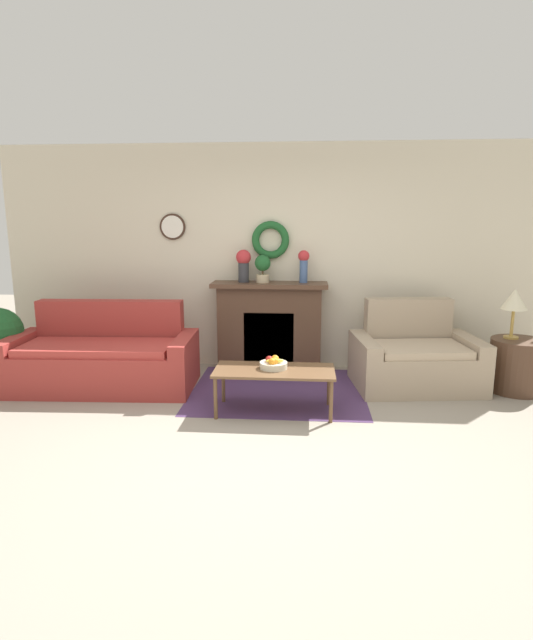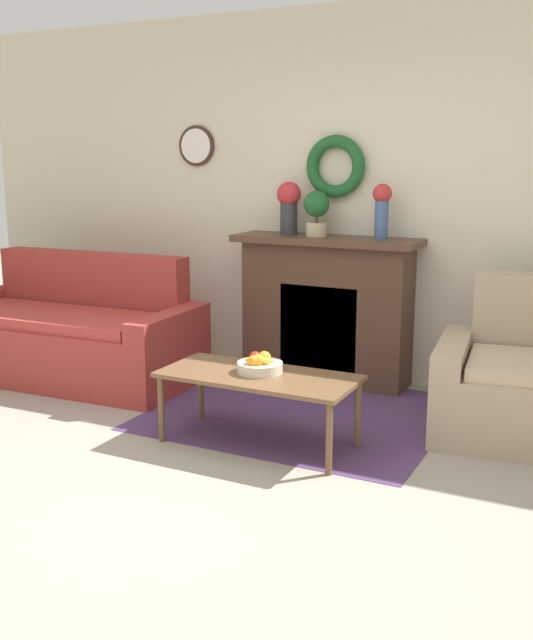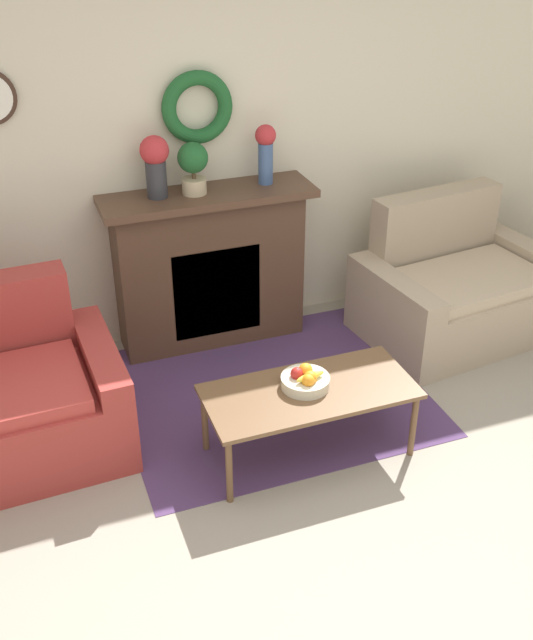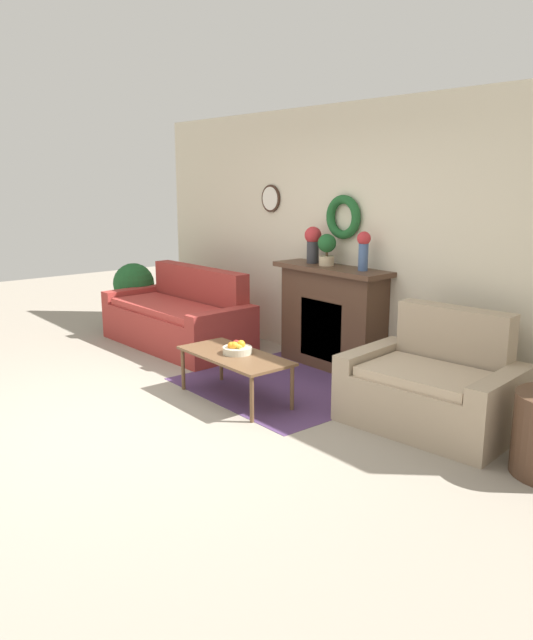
{
  "view_description": "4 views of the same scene",
  "coord_description": "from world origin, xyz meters",
  "px_view_note": "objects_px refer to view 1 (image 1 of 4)",
  "views": [
    {
      "loc": [
        0.33,
        -3.59,
        1.81
      ],
      "look_at": [
        -0.07,
        1.51,
        0.78
      ],
      "focal_mm": 28.0,
      "sensor_mm": 36.0,
      "label": 1
    },
    {
      "loc": [
        1.94,
        -2.73,
        1.64
      ],
      "look_at": [
        -0.09,
        1.31,
        0.65
      ],
      "focal_mm": 42.0,
      "sensor_mm": 36.0,
      "label": 2
    },
    {
      "loc": [
        -1.3,
        -2.05,
        2.75
      ],
      "look_at": [
        -0.07,
        1.27,
        0.69
      ],
      "focal_mm": 42.0,
      "sensor_mm": 36.0,
      "label": 3
    },
    {
      "loc": [
        4.38,
        -2.25,
        1.98
      ],
      "look_at": [
        0.17,
        1.2,
        0.72
      ],
      "focal_mm": 35.0,
      "sensor_mm": 36.0,
      "label": 4
    }
  ],
  "objects_px": {
    "vase_on_mantel_left": "(244,263)",
    "potted_plant_on_mantel": "(263,267)",
    "loveseat_right": "(415,359)",
    "side_table_by_loveseat": "(517,365)",
    "couch_left": "(103,359)",
    "fireplace": "(270,326)",
    "vase_on_mantel_right": "(304,264)",
    "coffee_table": "(274,373)",
    "fruit_bowl": "(273,364)",
    "table_lamp": "(514,301)"
  },
  "relations": [
    {
      "from": "fruit_bowl",
      "to": "potted_plant_on_mantel",
      "type": "distance_m",
      "value": 1.56
    },
    {
      "from": "fireplace",
      "to": "fruit_bowl",
      "type": "xyz_separation_m",
      "value": [
        0.13,
        -1.33,
        -0.08
      ]
    },
    {
      "from": "couch_left",
      "to": "table_lamp",
      "type": "relative_size",
      "value": 3.8
    },
    {
      "from": "potted_plant_on_mantel",
      "to": "couch_left",
      "type": "bearing_deg",
      "value": -155.81
    },
    {
      "from": "fireplace",
      "to": "side_table_by_loveseat",
      "type": "xyz_separation_m",
      "value": [
        2.69,
        -0.57,
        -0.26
      ]
    },
    {
      "from": "fruit_bowl",
      "to": "couch_left",
      "type": "bearing_deg",
      "value": 163.57
    },
    {
      "from": "side_table_by_loveseat",
      "to": "vase_on_mantel_right",
      "type": "height_order",
      "value": "vase_on_mantel_right"
    },
    {
      "from": "vase_on_mantel_right",
      "to": "vase_on_mantel_left",
      "type": "bearing_deg",
      "value": 180.0
    },
    {
      "from": "vase_on_mantel_left",
      "to": "fireplace",
      "type": "bearing_deg",
      "value": -1.01
    },
    {
      "from": "fireplace",
      "to": "table_lamp",
      "type": "relative_size",
      "value": 2.57
    },
    {
      "from": "vase_on_mantel_right",
      "to": "couch_left",
      "type": "bearing_deg",
      "value": -160.27
    },
    {
      "from": "vase_on_mantel_right",
      "to": "table_lamp",
      "type": "bearing_deg",
      "value": -13.23
    },
    {
      "from": "fireplace",
      "to": "vase_on_mantel_right",
      "type": "distance_m",
      "value": 0.86
    },
    {
      "from": "side_table_by_loveseat",
      "to": "potted_plant_on_mantel",
      "type": "height_order",
      "value": "potted_plant_on_mantel"
    },
    {
      "from": "fireplace",
      "to": "couch_left",
      "type": "height_order",
      "value": "fireplace"
    },
    {
      "from": "side_table_by_loveseat",
      "to": "vase_on_mantel_left",
      "type": "height_order",
      "value": "vase_on_mantel_left"
    },
    {
      "from": "couch_left",
      "to": "table_lamp",
      "type": "bearing_deg",
      "value": 0.82
    },
    {
      "from": "loveseat_right",
      "to": "fruit_bowl",
      "type": "bearing_deg",
      "value": -157.55
    },
    {
      "from": "coffee_table",
      "to": "side_table_by_loveseat",
      "type": "relative_size",
      "value": 2.0
    },
    {
      "from": "fireplace",
      "to": "loveseat_right",
      "type": "bearing_deg",
      "value": -16.46
    },
    {
      "from": "fruit_bowl",
      "to": "table_lamp",
      "type": "bearing_deg",
      "value": 18.18
    },
    {
      "from": "table_lamp",
      "to": "vase_on_mantel_right",
      "type": "relative_size",
      "value": 1.4
    },
    {
      "from": "vase_on_mantel_right",
      "to": "fruit_bowl",
      "type": "bearing_deg",
      "value": -101.29
    },
    {
      "from": "fireplace",
      "to": "loveseat_right",
      "type": "height_order",
      "value": "fireplace"
    },
    {
      "from": "side_table_by_loveseat",
      "to": "loveseat_right",
      "type": "bearing_deg",
      "value": 175.13
    },
    {
      "from": "potted_plant_on_mantel",
      "to": "vase_on_mantel_right",
      "type": "bearing_deg",
      "value": 2.38
    },
    {
      "from": "fruit_bowl",
      "to": "vase_on_mantel_left",
      "type": "height_order",
      "value": "vase_on_mantel_left"
    },
    {
      "from": "loveseat_right",
      "to": "coffee_table",
      "type": "height_order",
      "value": "loveseat_right"
    },
    {
      "from": "potted_plant_on_mantel",
      "to": "side_table_by_loveseat",
      "type": "bearing_deg",
      "value": -11.39
    },
    {
      "from": "coffee_table",
      "to": "vase_on_mantel_right",
      "type": "relative_size",
      "value": 2.98
    },
    {
      "from": "loveseat_right",
      "to": "vase_on_mantel_right",
      "type": "distance_m",
      "value": 1.66
    },
    {
      "from": "loveseat_right",
      "to": "vase_on_mantel_right",
      "type": "xyz_separation_m",
      "value": [
        -1.24,
        0.49,
        0.99
      ]
    },
    {
      "from": "loveseat_right",
      "to": "vase_on_mantel_left",
      "type": "relative_size",
      "value": 3.67
    },
    {
      "from": "fruit_bowl",
      "to": "vase_on_mantel_right",
      "type": "height_order",
      "value": "vase_on_mantel_right"
    },
    {
      "from": "loveseat_right",
      "to": "fireplace",
      "type": "bearing_deg",
      "value": 156.51
    },
    {
      "from": "couch_left",
      "to": "coffee_table",
      "type": "xyz_separation_m",
      "value": [
        1.92,
        -0.59,
        0.07
      ]
    },
    {
      "from": "loveseat_right",
      "to": "table_lamp",
      "type": "xyz_separation_m",
      "value": [
        0.99,
        -0.03,
        0.66
      ]
    },
    {
      "from": "vase_on_mantel_left",
      "to": "potted_plant_on_mantel",
      "type": "xyz_separation_m",
      "value": [
        0.23,
        -0.02,
        -0.04
      ]
    },
    {
      "from": "coffee_table",
      "to": "potted_plant_on_mantel",
      "type": "height_order",
      "value": "potted_plant_on_mantel"
    },
    {
      "from": "coffee_table",
      "to": "potted_plant_on_mantel",
      "type": "distance_m",
      "value": 1.63
    },
    {
      "from": "coffee_table",
      "to": "vase_on_mantel_left",
      "type": "xyz_separation_m",
      "value": [
        -0.46,
        1.37,
        0.92
      ]
    },
    {
      "from": "fruit_bowl",
      "to": "potted_plant_on_mantel",
      "type": "bearing_deg",
      "value": 99.23
    },
    {
      "from": "couch_left",
      "to": "vase_on_mantel_left",
      "type": "bearing_deg",
      "value": 25.57
    },
    {
      "from": "loveseat_right",
      "to": "potted_plant_on_mantel",
      "type": "distance_m",
      "value": 2.02
    },
    {
      "from": "loveseat_right",
      "to": "side_table_by_loveseat",
      "type": "xyz_separation_m",
      "value": [
        1.06,
        -0.09,
        -0.03
      ]
    },
    {
      "from": "coffee_table",
      "to": "fruit_bowl",
      "type": "bearing_deg",
      "value": 108.34
    },
    {
      "from": "fruit_bowl",
      "to": "vase_on_mantel_left",
      "type": "bearing_deg",
      "value": 108.35
    },
    {
      "from": "couch_left",
      "to": "fruit_bowl",
      "type": "xyz_separation_m",
      "value": [
        1.9,
        -0.56,
        0.15
      ]
    },
    {
      "from": "couch_left",
      "to": "side_table_by_loveseat",
      "type": "relative_size",
      "value": 3.56
    },
    {
      "from": "couch_left",
      "to": "loveseat_right",
      "type": "xyz_separation_m",
      "value": [
        3.41,
        0.29,
        -0.01
      ]
    }
  ]
}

